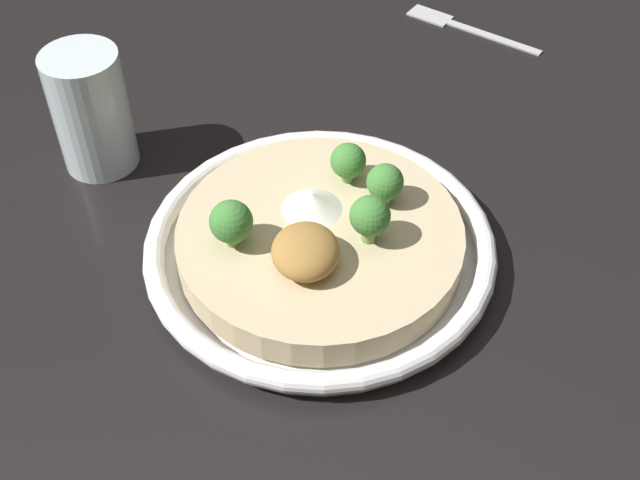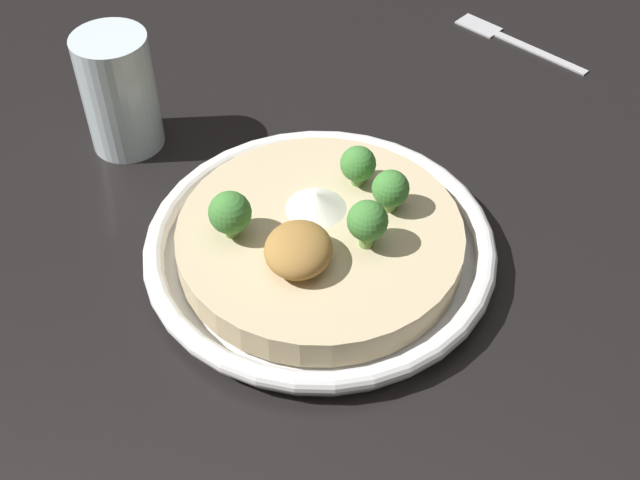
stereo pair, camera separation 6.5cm
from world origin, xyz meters
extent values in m
plane|color=black|center=(0.00, 0.00, 0.00)|extent=(6.00, 6.00, 0.00)
cylinder|color=white|center=(0.00, 0.00, 0.00)|extent=(0.27, 0.27, 0.01)
torus|color=white|center=(0.00, 0.00, 0.02)|extent=(0.29, 0.29, 0.02)
cylinder|color=#CCB78E|center=(0.00, 0.00, 0.02)|extent=(0.23, 0.23, 0.03)
cone|color=white|center=(0.02, 0.01, 0.04)|extent=(0.05, 0.05, 0.02)
ellipsoid|color=#A37538|center=(-0.04, 0.01, 0.05)|extent=(0.06, 0.05, 0.03)
cylinder|color=#759E4C|center=(-0.01, -0.04, 0.05)|extent=(0.02, 0.02, 0.02)
sphere|color=#428438|center=(-0.01, -0.04, 0.06)|extent=(0.03, 0.03, 0.03)
cylinder|color=#759E4C|center=(0.03, -0.05, 0.04)|extent=(0.02, 0.02, 0.02)
sphere|color=#428438|center=(0.03, -0.05, 0.06)|extent=(0.03, 0.03, 0.03)
cylinder|color=#668E47|center=(-0.02, 0.07, 0.04)|extent=(0.01, 0.01, 0.02)
sphere|color=#428438|center=(-0.02, 0.07, 0.06)|extent=(0.03, 0.03, 0.03)
cylinder|color=#668E47|center=(0.06, -0.02, 0.04)|extent=(0.01, 0.01, 0.02)
sphere|color=#428438|center=(0.06, -0.02, 0.06)|extent=(0.03, 0.03, 0.03)
cylinder|color=silver|center=(0.13, 0.20, 0.06)|extent=(0.07, 0.07, 0.11)
cube|color=#B7B7BC|center=(0.34, -0.20, 0.00)|extent=(0.08, 0.10, 0.00)
cube|color=#B7B7BC|center=(0.38, -0.14, 0.00)|extent=(0.05, 0.06, 0.00)
camera|label=1|loc=(-0.45, 0.01, 0.49)|focal=45.00mm
camera|label=2|loc=(-0.45, -0.06, 0.49)|focal=45.00mm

